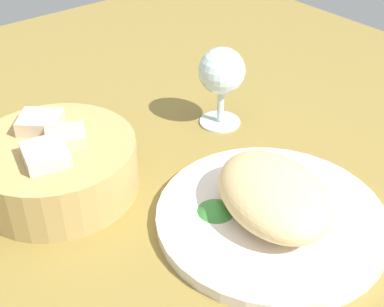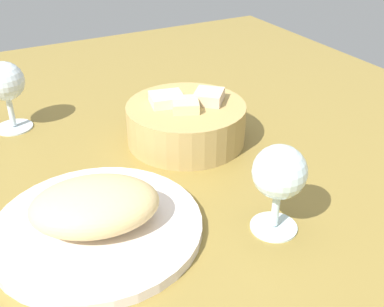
% 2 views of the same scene
% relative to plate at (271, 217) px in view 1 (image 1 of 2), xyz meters
% --- Properties ---
extents(ground_plane, '(1.40, 1.40, 0.02)m').
position_rel_plate_xyz_m(ground_plane, '(0.08, 0.10, -0.02)').
color(ground_plane, olive).
extents(plate, '(0.27, 0.27, 0.01)m').
position_rel_plate_xyz_m(plate, '(0.00, 0.00, 0.00)').
color(plate, white).
rests_on(plate, ground_plane).
extents(omelette, '(0.19, 0.16, 0.06)m').
position_rel_plate_xyz_m(omelette, '(0.00, 0.00, 0.03)').
color(omelette, '#E3C282').
rests_on(omelette, plate).
extents(lettuce_garnish, '(0.04, 0.04, 0.02)m').
position_rel_plate_xyz_m(lettuce_garnish, '(0.04, 0.05, 0.01)').
color(lettuce_garnish, '#3B8939').
rests_on(lettuce_garnish, plate).
extents(bread_basket, '(0.20, 0.20, 0.08)m').
position_rel_plate_xyz_m(bread_basket, '(0.21, 0.16, 0.03)').
color(bread_basket, tan).
rests_on(bread_basket, ground_plane).
extents(wine_glass_near, '(0.07, 0.07, 0.12)m').
position_rel_plate_xyz_m(wine_glass_near, '(0.20, -0.10, 0.07)').
color(wine_glass_near, silver).
rests_on(wine_glass_near, ground_plane).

